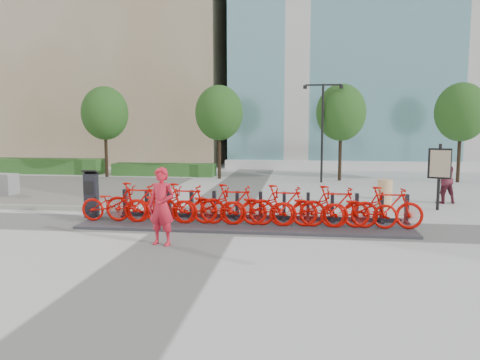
# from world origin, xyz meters

# --- Properties ---
(ground) EXTENTS (120.00, 120.00, 0.00)m
(ground) POSITION_xyz_m (0.00, 0.00, 0.00)
(ground) COLOR #BBBBBB
(glass_building) EXTENTS (32.00, 16.00, 24.00)m
(glass_building) POSITION_xyz_m (14.00, 26.00, 12.00)
(glass_building) COLOR teal
(glass_building) RESTS_ON ground
(gravel_patch) EXTENTS (14.00, 14.00, 0.00)m
(gravel_patch) POSITION_xyz_m (-10.00, 7.00, 0.01)
(gravel_patch) COLOR #46433D
(gravel_patch) RESTS_ON ground
(hedge_a) EXTENTS (10.00, 1.40, 0.90)m
(hedge_a) POSITION_xyz_m (-14.00, 13.50, 0.45)
(hedge_a) COLOR #336D2F
(hedge_a) RESTS_ON ground
(hedge_b) EXTENTS (6.00, 1.20, 0.70)m
(hedge_b) POSITION_xyz_m (-5.00, 13.20, 0.35)
(hedge_b) COLOR #336D2F
(hedge_b) RESTS_ON ground
(tree_0) EXTENTS (2.60, 2.60, 5.10)m
(tree_0) POSITION_xyz_m (-8.00, 12.00, 3.59)
(tree_0) COLOR #33261A
(tree_0) RESTS_ON ground
(tree_1) EXTENTS (2.60, 2.60, 5.10)m
(tree_1) POSITION_xyz_m (-1.50, 12.00, 3.59)
(tree_1) COLOR #33261A
(tree_1) RESTS_ON ground
(tree_2) EXTENTS (2.60, 2.60, 5.10)m
(tree_2) POSITION_xyz_m (5.00, 12.00, 3.59)
(tree_2) COLOR #33261A
(tree_2) RESTS_ON ground
(tree_3) EXTENTS (2.60, 2.60, 5.10)m
(tree_3) POSITION_xyz_m (11.00, 12.00, 3.59)
(tree_3) COLOR #33261A
(tree_3) RESTS_ON ground
(streetlamp) EXTENTS (2.00, 0.20, 5.00)m
(streetlamp) POSITION_xyz_m (4.00, 11.00, 3.13)
(streetlamp) COLOR black
(streetlamp) RESTS_ON ground
(dock_pad) EXTENTS (9.60, 2.40, 0.08)m
(dock_pad) POSITION_xyz_m (1.30, 0.30, 0.04)
(dock_pad) COLOR #35353A
(dock_pad) RESTS_ON ground
(dock_rail_posts) EXTENTS (8.74, 0.50, 0.85)m
(dock_rail_posts) POSITION_xyz_m (1.72, 0.77, 0.51)
(dock_rail_posts) COLOR black
(dock_rail_posts) RESTS_ON dock_pad
(bike_0) EXTENTS (2.03, 0.71, 1.06)m
(bike_0) POSITION_xyz_m (-2.60, -0.05, 0.61)
(bike_0) COLOR #C90801
(bike_0) RESTS_ON dock_pad
(bike_1) EXTENTS (1.97, 0.56, 1.18)m
(bike_1) POSITION_xyz_m (-1.88, -0.05, 0.67)
(bike_1) COLOR #C90801
(bike_1) RESTS_ON dock_pad
(bike_2) EXTENTS (2.03, 0.71, 1.06)m
(bike_2) POSITION_xyz_m (-1.16, -0.05, 0.61)
(bike_2) COLOR #C90801
(bike_2) RESTS_ON dock_pad
(bike_3) EXTENTS (1.97, 0.56, 1.18)m
(bike_3) POSITION_xyz_m (-0.44, -0.05, 0.67)
(bike_3) COLOR #C90801
(bike_3) RESTS_ON dock_pad
(bike_4) EXTENTS (2.03, 0.71, 1.06)m
(bike_4) POSITION_xyz_m (0.28, -0.05, 0.61)
(bike_4) COLOR #C90801
(bike_4) RESTS_ON dock_pad
(bike_5) EXTENTS (1.97, 0.56, 1.18)m
(bike_5) POSITION_xyz_m (1.00, -0.05, 0.67)
(bike_5) COLOR #C90801
(bike_5) RESTS_ON dock_pad
(bike_6) EXTENTS (2.03, 0.71, 1.06)m
(bike_6) POSITION_xyz_m (1.72, -0.05, 0.61)
(bike_6) COLOR #C90801
(bike_6) RESTS_ON dock_pad
(bike_7) EXTENTS (1.97, 0.56, 1.18)m
(bike_7) POSITION_xyz_m (2.44, -0.05, 0.67)
(bike_7) COLOR #C90801
(bike_7) RESTS_ON dock_pad
(bike_8) EXTENTS (2.03, 0.71, 1.06)m
(bike_8) POSITION_xyz_m (3.16, -0.05, 0.61)
(bike_8) COLOR #C90801
(bike_8) RESTS_ON dock_pad
(bike_9) EXTENTS (1.97, 0.56, 1.18)m
(bike_9) POSITION_xyz_m (3.88, -0.05, 0.67)
(bike_9) COLOR #C90801
(bike_9) RESTS_ON dock_pad
(bike_10) EXTENTS (2.03, 0.71, 1.06)m
(bike_10) POSITION_xyz_m (4.60, -0.05, 0.61)
(bike_10) COLOR #C90801
(bike_10) RESTS_ON dock_pad
(bike_11) EXTENTS (1.97, 0.56, 1.18)m
(bike_11) POSITION_xyz_m (5.32, -0.05, 0.67)
(bike_11) COLOR #C90801
(bike_11) RESTS_ON dock_pad
(kiosk) EXTENTS (0.50, 0.44, 1.50)m
(kiosk) POSITION_xyz_m (-3.55, 0.47, 0.80)
(kiosk) COLOR black
(kiosk) RESTS_ON dock_pad
(worker_red) EXTENTS (0.80, 0.63, 1.93)m
(worker_red) POSITION_xyz_m (-0.46, -2.25, 0.96)
(worker_red) COLOR red
(worker_red) RESTS_ON ground
(pedestrian) EXTENTS (1.05, 0.89, 1.88)m
(pedestrian) POSITION_xyz_m (8.30, 5.14, 0.94)
(pedestrian) COLOR maroon
(pedestrian) RESTS_ON ground
(construction_barrel) EXTENTS (0.65, 0.65, 1.01)m
(construction_barrel) POSITION_xyz_m (5.94, 3.89, 0.50)
(construction_barrel) COLOR orange
(construction_barrel) RESTS_ON ground
(map_sign) EXTENTS (0.75, 0.34, 2.31)m
(map_sign) POSITION_xyz_m (7.68, 3.57, 1.53)
(map_sign) COLOR black
(map_sign) RESTS_ON ground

